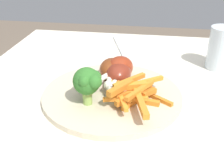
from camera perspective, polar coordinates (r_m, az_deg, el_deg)
dining_table at (r=0.63m, az=3.30°, el=-13.73°), size 0.95×0.78×0.71m
dinner_plate at (r=0.59m, az=0.00°, el=-2.22°), size 0.29×0.29×0.01m
broccoli_floret_front at (r=0.57m, az=-4.66°, el=1.04°), size 0.04×0.04×0.06m
broccoli_floret_middle at (r=0.53m, az=-4.95°, el=0.51°), size 0.06×0.06×0.08m
carrot_fries_pile at (r=0.55m, az=4.23°, el=-1.82°), size 0.15×0.14×0.04m
chicken_drumstick_near at (r=0.64m, az=1.40°, el=3.21°), size 0.12×0.09×0.05m
chicken_drumstick_far at (r=0.64m, az=0.00°, el=2.95°), size 0.12×0.06×0.04m
chicken_drumstick_extra at (r=0.62m, az=1.27°, el=2.02°), size 0.12×0.06×0.05m
fork at (r=0.87m, az=1.56°, el=7.71°), size 0.18×0.07×0.00m
water_glass at (r=0.76m, az=21.53°, el=6.80°), size 0.07×0.07×0.11m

